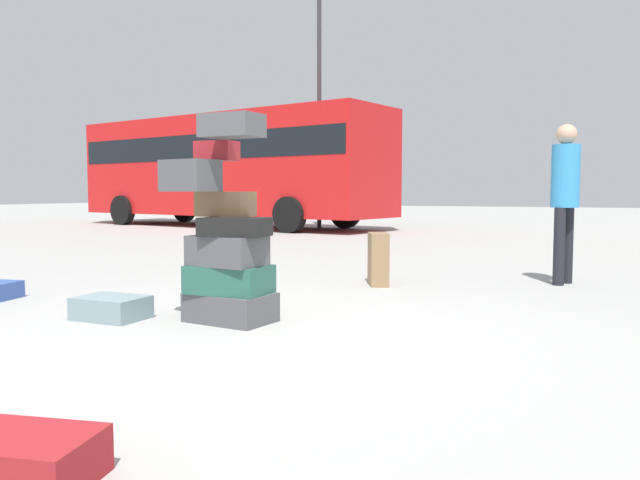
% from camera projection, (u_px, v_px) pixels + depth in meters
% --- Properties ---
extents(ground_plane, '(80.00, 80.00, 0.00)m').
position_uv_depth(ground_plane, '(239.00, 336.00, 4.48)').
color(ground_plane, '#9E9E99').
extents(suitcase_tower, '(0.83, 0.60, 1.59)m').
position_uv_depth(suitcase_tower, '(225.00, 243.00, 4.91)').
color(suitcase_tower, '#4C4C51').
rests_on(suitcase_tower, ground).
extents(suitcase_brown_right_side, '(0.35, 0.46, 0.57)m').
position_uv_depth(suitcase_brown_right_side, '(378.00, 259.00, 6.90)').
color(suitcase_brown_right_side, olive).
rests_on(suitcase_brown_right_side, ground).
extents(suitcase_slate_left_side, '(0.54, 0.40, 0.18)m').
position_uv_depth(suitcase_slate_left_side, '(111.00, 308.00, 5.06)').
color(suitcase_slate_left_side, gray).
rests_on(suitcase_slate_left_side, ground).
extents(suitcase_maroon_behind_tower, '(0.74, 0.48, 0.17)m').
position_uv_depth(suitcase_maroon_behind_tower, '(0.00, 457.00, 2.23)').
color(suitcase_maroon_behind_tower, maroon).
rests_on(suitcase_maroon_behind_tower, ground).
extents(person_bearded_onlooker, '(0.30, 0.33, 1.75)m').
position_uv_depth(person_bearded_onlooker, '(565.00, 189.00, 6.90)').
color(person_bearded_onlooker, black).
rests_on(person_bearded_onlooker, ground).
extents(parked_bus, '(10.38, 4.61, 3.15)m').
position_uv_depth(parked_bus, '(228.00, 164.00, 18.37)').
color(parked_bus, red).
rests_on(parked_bus, ground).
extents(lamp_post, '(0.36, 0.36, 6.90)m').
position_uv_depth(lamp_post, '(319.00, 67.00, 17.31)').
color(lamp_post, '#333338').
rests_on(lamp_post, ground).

